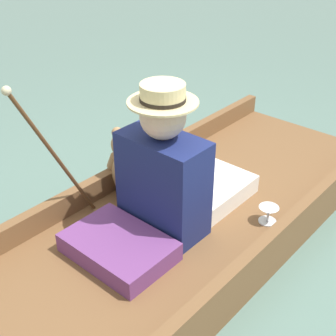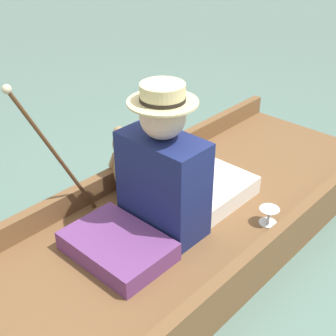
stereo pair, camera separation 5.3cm
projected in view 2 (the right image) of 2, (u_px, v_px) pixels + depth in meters
The scene contains 7 objects.
ground_plane at pixel (187, 235), 2.68m from camera, with size 16.00×16.00×0.00m, color slate.
punt_boat at pixel (188, 223), 2.64m from camera, with size 1.08×2.93×0.28m.
seat_cushion at pixel (118, 246), 2.30m from camera, with size 0.52×0.36×0.10m.
seated_person at pixel (174, 174), 2.43m from camera, with size 0.45×0.79×0.81m.
teddy_bear at pixel (127, 164), 2.71m from camera, with size 0.29×0.17×0.42m.
wine_glass at pixel (269, 214), 2.51m from camera, with size 0.11×0.11×0.10m.
walking_cane at pixel (49, 145), 2.27m from camera, with size 0.04×0.43×0.85m.
Camera 2 is at (1.35, -1.63, 1.70)m, focal length 50.00 mm.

